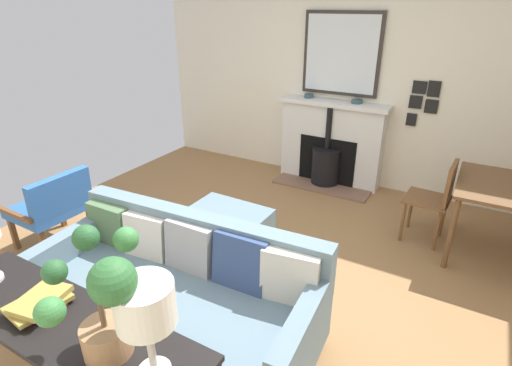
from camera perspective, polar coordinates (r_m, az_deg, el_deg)
The scene contains 16 objects.
ground_plane at distance 3.54m, azimuth -1.96°, elevation -13.94°, with size 5.20×5.40×0.01m, color olive.
wall_left at distance 5.22m, azimuth 13.47°, elevation 15.54°, with size 0.12×5.40×2.89m, color silver.
fireplace at distance 5.27m, azimuth 10.57°, elevation 5.10°, with size 0.59×1.39×1.08m.
mirror_over_mantel at distance 5.15m, azimuth 12.12°, elevation 17.62°, with size 0.04×0.96×0.98m.
mantel_bowl_near at distance 5.26m, azimuth 7.59°, elevation 12.31°, with size 0.12×0.12×0.05m.
mantel_bowl_far at distance 5.07m, azimuth 14.27°, elevation 11.29°, with size 0.14×0.14×0.04m.
sofa at distance 2.91m, azimuth -11.08°, elevation -15.12°, with size 1.01×2.04×0.83m.
ottoman at distance 3.80m, azimuth -4.46°, elevation -6.46°, with size 0.64×0.76×0.40m.
armchair_accent at distance 4.22m, azimuth -27.11°, elevation -2.76°, with size 0.69×0.59×0.79m.
console_table at distance 2.30m, azimuth -25.77°, elevation -18.91°, with size 0.44×1.62×0.79m.
table_lamp_far_end at distance 1.64m, azimuth -15.59°, elevation -16.86°, with size 0.24×0.24×0.45m.
potted_plant at distance 1.76m, azimuth -21.03°, elevation -15.30°, with size 0.51×0.48×0.60m.
book_stack at distance 2.34m, azimuth -28.59°, elevation -14.79°, with size 0.30×0.24×0.07m.
dining_table at distance 4.16m, azimuth 32.05°, elevation -1.65°, with size 0.91×0.79×0.73m.
dining_chair_near_fireplace at distance 4.19m, azimuth 24.53°, elevation -1.64°, with size 0.42×0.42×0.85m.
photo_gallery_row at distance 5.01m, azimuth 22.82°, elevation 10.91°, with size 0.02×0.32×0.54m.
Camera 1 is at (2.35, 1.48, 2.19)m, focal length 27.91 mm.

